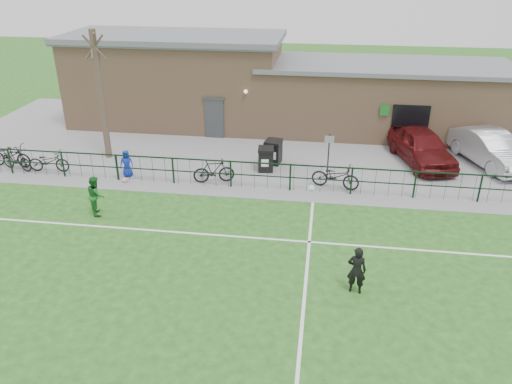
# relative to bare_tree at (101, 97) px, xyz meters

# --- Properties ---
(ground) EXTENTS (90.00, 90.00, 0.00)m
(ground) POSITION_rel_bare_tree_xyz_m (8.00, -10.50, -3.00)
(ground) COLOR #1E5017
(ground) RESTS_ON ground
(paving_strip) EXTENTS (34.00, 13.00, 0.02)m
(paving_strip) POSITION_rel_bare_tree_xyz_m (8.00, 3.00, -2.99)
(paving_strip) COLOR slate
(paving_strip) RESTS_ON ground
(pitch_line_touch) EXTENTS (28.00, 0.10, 0.01)m
(pitch_line_touch) POSITION_rel_bare_tree_xyz_m (8.00, -2.70, -3.00)
(pitch_line_touch) COLOR white
(pitch_line_touch) RESTS_ON ground
(pitch_line_mid) EXTENTS (28.00, 0.10, 0.01)m
(pitch_line_mid) POSITION_rel_bare_tree_xyz_m (8.00, -6.50, -3.00)
(pitch_line_mid) COLOR white
(pitch_line_mid) RESTS_ON ground
(pitch_line_perp) EXTENTS (0.10, 16.00, 0.01)m
(pitch_line_perp) POSITION_rel_bare_tree_xyz_m (10.00, -10.50, -3.00)
(pitch_line_perp) COLOR white
(pitch_line_perp) RESTS_ON ground
(perimeter_fence) EXTENTS (28.00, 0.10, 1.20)m
(perimeter_fence) POSITION_rel_bare_tree_xyz_m (8.00, -2.50, -2.40)
(perimeter_fence) COLOR black
(perimeter_fence) RESTS_ON ground
(bare_tree) EXTENTS (0.30, 0.30, 6.00)m
(bare_tree) POSITION_rel_bare_tree_xyz_m (0.00, 0.00, 0.00)
(bare_tree) COLOR #46342A
(bare_tree) RESTS_ON ground
(wheelie_bin_left) EXTENTS (0.72, 0.80, 1.00)m
(wheelie_bin_left) POSITION_rel_bare_tree_xyz_m (7.74, -0.53, -2.48)
(wheelie_bin_left) COLOR black
(wheelie_bin_left) RESTS_ON paving_strip
(wheelie_bin_right) EXTENTS (0.81, 0.89, 1.04)m
(wheelie_bin_right) POSITION_rel_bare_tree_xyz_m (7.98, 0.35, -2.46)
(wheelie_bin_right) COLOR black
(wheelie_bin_right) RESTS_ON paving_strip
(sign_post) EXTENTS (0.08, 0.08, 2.00)m
(sign_post) POSITION_rel_bare_tree_xyz_m (10.52, -0.89, -1.98)
(sign_post) COLOR black
(sign_post) RESTS_ON paving_strip
(car_maroon) EXTENTS (3.07, 5.03, 1.60)m
(car_maroon) POSITION_rel_bare_tree_xyz_m (14.84, 1.42, -2.18)
(car_maroon) COLOR #4F0E10
(car_maroon) RESTS_ON paving_strip
(car_silver) EXTENTS (3.18, 5.02, 1.56)m
(car_silver) POSITION_rel_bare_tree_xyz_m (17.93, 1.67, -2.20)
(car_silver) COLOR #9EA0A5
(car_silver) RESTS_ON paving_strip
(bicycle_a) EXTENTS (2.11, 0.87, 1.08)m
(bicycle_a) POSITION_rel_bare_tree_xyz_m (-3.97, -1.76, -2.44)
(bicycle_a) COLOR black
(bicycle_a) RESTS_ON paving_strip
(bicycle_b) EXTENTS (1.83, 0.97, 1.06)m
(bicycle_b) POSITION_rel_bare_tree_xyz_m (-3.46, -2.11, -2.45)
(bicycle_b) COLOR black
(bicycle_b) RESTS_ON paving_strip
(bicycle_c) EXTENTS (1.89, 0.81, 0.97)m
(bicycle_c) POSITION_rel_bare_tree_xyz_m (-1.93, -2.05, -2.50)
(bicycle_c) COLOR black
(bicycle_c) RESTS_ON paving_strip
(bicycle_d) EXTENTS (1.84, 0.95, 1.07)m
(bicycle_d) POSITION_rel_bare_tree_xyz_m (5.69, -2.16, -2.45)
(bicycle_d) COLOR black
(bicycle_d) RESTS_ON paving_strip
(bicycle_e) EXTENTS (2.12, 1.11, 1.06)m
(bicycle_e) POSITION_rel_bare_tree_xyz_m (10.86, -1.99, -2.45)
(bicycle_e) COLOR black
(bicycle_e) RESTS_ON paving_strip
(spectator_child) EXTENTS (0.65, 0.48, 1.21)m
(spectator_child) POSITION_rel_bare_tree_xyz_m (1.76, -2.06, -2.37)
(spectator_child) COLOR #1228AE
(spectator_child) RESTS_ON paving_strip
(goalkeeper_kick) EXTENTS (1.88, 3.15, 2.04)m
(goalkeeper_kick) POSITION_rel_bare_tree_xyz_m (11.39, -8.99, -2.21)
(goalkeeper_kick) COLOR black
(goalkeeper_kick) RESTS_ON ground
(outfield_player) EXTENTS (0.86, 0.93, 1.53)m
(outfield_player) POSITION_rel_bare_tree_xyz_m (1.93, -5.54, -2.24)
(outfield_player) COLOR #1B5F22
(outfield_player) RESTS_ON ground
(ball_ground) EXTENTS (0.24, 0.24, 0.24)m
(ball_ground) POSITION_rel_bare_tree_xyz_m (1.87, -2.71, -2.88)
(ball_ground) COLOR silver
(ball_ground) RESTS_ON ground
(clubhouse) EXTENTS (24.25, 5.40, 4.96)m
(clubhouse) POSITION_rel_bare_tree_xyz_m (7.12, 6.00, -0.78)
(clubhouse) COLOR #A87F5E
(clubhouse) RESTS_ON ground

